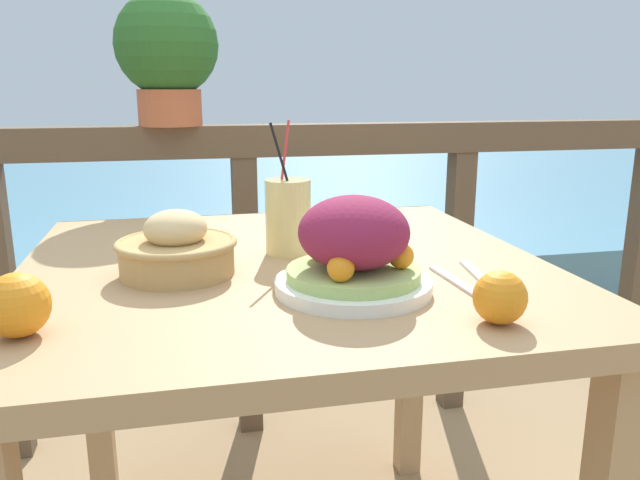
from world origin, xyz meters
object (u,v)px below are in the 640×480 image
bread_basket (177,249)px  potted_plant (167,52)px  salad_plate (354,251)px  drink_glass (288,216)px

bread_basket → potted_plant: potted_plant is taller
salad_plate → bread_basket: 0.31m
potted_plant → bread_basket: bearing=-89.5°
bread_basket → potted_plant: 0.84m
potted_plant → drink_glass: bearing=-72.1°
salad_plate → bread_basket: salad_plate is taller
salad_plate → bread_basket: (-0.27, 0.15, -0.02)m
drink_glass → bread_basket: bearing=-155.0°
drink_glass → potted_plant: bearing=107.9°
drink_glass → salad_plate: bearing=-76.5°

